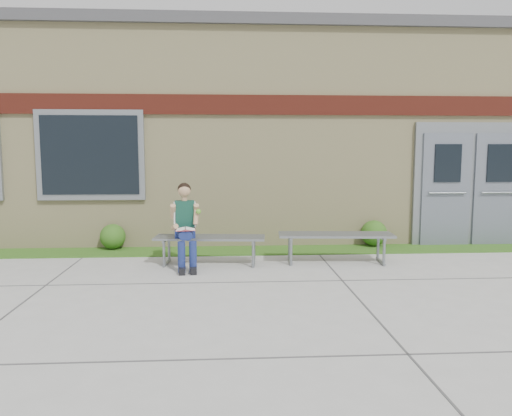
{
  "coord_description": "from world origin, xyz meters",
  "views": [
    {
      "loc": [
        -0.6,
        -6.13,
        1.8
      ],
      "look_at": [
        -0.12,
        1.7,
        0.88
      ],
      "focal_mm": 35.0,
      "sensor_mm": 36.0,
      "label": 1
    }
  ],
  "objects": [
    {
      "name": "ground",
      "position": [
        0.0,
        0.0,
        0.0
      ],
      "size": [
        80.0,
        80.0,
        0.0
      ],
      "primitive_type": "plane",
      "color": "#9E9E99",
      "rests_on": "ground"
    },
    {
      "name": "school_building",
      "position": [
        -0.0,
        5.99,
        2.1
      ],
      "size": [
        16.2,
        6.22,
        4.2
      ],
      "color": "beige",
      "rests_on": "ground"
    },
    {
      "name": "bench_left",
      "position": [
        -0.85,
        1.61,
        0.34
      ],
      "size": [
        1.75,
        0.63,
        0.45
      ],
      "rotation": [
        0.0,
        0.0,
        -0.09
      ],
      "color": "slate",
      "rests_on": "ground"
    },
    {
      "name": "bench_right",
      "position": [
        1.15,
        1.61,
        0.36
      ],
      "size": [
        1.84,
        0.63,
        0.47
      ],
      "rotation": [
        0.0,
        0.0,
        -0.07
      ],
      "color": "slate",
      "rests_on": "ground"
    },
    {
      "name": "girl",
      "position": [
        -1.22,
        1.41,
        0.68
      ],
      "size": [
        0.48,
        0.78,
        1.3
      ],
      "rotation": [
        0.0,
        0.0,
        0.1
      ],
      "color": "navy",
      "rests_on": "ground"
    },
    {
      "name": "shrub_east",
      "position": [
        2.14,
        2.85,
        0.26
      ],
      "size": [
        0.48,
        0.48,
        0.48
      ],
      "primitive_type": "sphere",
      "color": "#295215",
      "rests_on": "grass_strip"
    },
    {
      "name": "grass_strip",
      "position": [
        0.0,
        2.6,
        0.01
      ],
      "size": [
        16.0,
        0.8,
        0.02
      ],
      "primitive_type": "cube",
      "color": "#295215",
      "rests_on": "ground"
    },
    {
      "name": "shrub_mid",
      "position": [
        -2.63,
        2.85,
        0.25
      ],
      "size": [
        0.45,
        0.45,
        0.45
      ],
      "primitive_type": "sphere",
      "color": "#295215",
      "rests_on": "grass_strip"
    }
  ]
}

